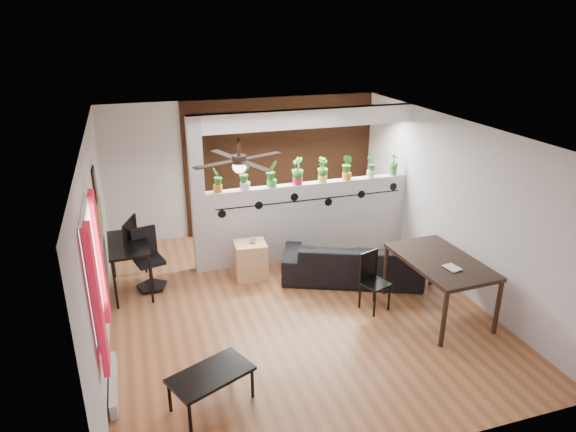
% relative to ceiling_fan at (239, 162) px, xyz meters
% --- Properties ---
extents(room_shell, '(6.30, 7.10, 2.90)m').
position_rel_ceiling_fan_xyz_m(room_shell, '(0.80, 0.30, -1.01)').
color(room_shell, brown).
rests_on(room_shell, ground).
extents(partition_wall, '(3.60, 0.18, 1.35)m').
position_rel_ceiling_fan_xyz_m(partition_wall, '(1.60, 1.80, -1.64)').
color(partition_wall, '#BCBCC1').
rests_on(partition_wall, ground).
extents(ceiling_header, '(3.60, 0.18, 0.30)m').
position_rel_ceiling_fan_xyz_m(ceiling_header, '(1.60, 1.80, 0.14)').
color(ceiling_header, white).
rests_on(ceiling_header, room_shell).
extents(pier_column, '(0.22, 0.20, 2.60)m').
position_rel_ceiling_fan_xyz_m(pier_column, '(-0.31, 1.80, -1.01)').
color(pier_column, '#BCBCC1').
rests_on(pier_column, ground).
extents(brick_panel, '(3.90, 0.05, 2.60)m').
position_rel_ceiling_fan_xyz_m(brick_panel, '(1.60, 3.27, -1.01)').
color(brick_panel, '#AC5C32').
rests_on(brick_panel, ground).
extents(vine_decal, '(3.31, 0.01, 0.30)m').
position_rel_ceiling_fan_xyz_m(vine_decal, '(1.60, 1.70, -1.23)').
color(vine_decal, black).
rests_on(vine_decal, partition_wall).
extents(window_assembly, '(0.09, 1.30, 1.55)m').
position_rel_ceiling_fan_xyz_m(window_assembly, '(-1.76, -0.90, -0.81)').
color(window_assembly, white).
rests_on(window_assembly, room_shell).
extents(baseboard_heater, '(0.08, 1.00, 0.18)m').
position_rel_ceiling_fan_xyz_m(baseboard_heater, '(-1.74, -0.90, -2.22)').
color(baseboard_heater, beige).
rests_on(baseboard_heater, ground).
extents(corkboard, '(0.03, 0.60, 0.45)m').
position_rel_ceiling_fan_xyz_m(corkboard, '(-1.78, 1.25, -0.96)').
color(corkboard, olive).
rests_on(corkboard, room_shell).
extents(framed_art, '(0.03, 0.34, 0.44)m').
position_rel_ceiling_fan_xyz_m(framed_art, '(-1.78, 1.20, -0.46)').
color(framed_art, '#8C7259').
rests_on(framed_art, room_shell).
extents(ceiling_fan, '(1.19, 1.19, 0.43)m').
position_rel_ceiling_fan_xyz_m(ceiling_fan, '(0.00, 0.00, 0.00)').
color(ceiling_fan, black).
rests_on(ceiling_fan, room_shell).
extents(potted_plant_0, '(0.26, 0.27, 0.41)m').
position_rel_ceiling_fan_xyz_m(potted_plant_0, '(0.02, 1.80, -0.75)').
color(potted_plant_0, '#C76517').
rests_on(potted_plant_0, partition_wall).
extents(potted_plant_1, '(0.26, 0.22, 0.44)m').
position_rel_ceiling_fan_xyz_m(potted_plant_1, '(0.47, 1.80, -0.73)').
color(potted_plant_1, silver).
rests_on(potted_plant_1, partition_wall).
extents(potted_plant_2, '(0.27, 0.24, 0.45)m').
position_rel_ceiling_fan_xyz_m(potted_plant_2, '(0.92, 1.80, -0.73)').
color(potted_plant_2, green).
rests_on(potted_plant_2, partition_wall).
extents(potted_plant_3, '(0.26, 0.29, 0.46)m').
position_rel_ceiling_fan_xyz_m(potted_plant_3, '(1.37, 1.80, -0.72)').
color(potted_plant_3, '#C01E3F').
rests_on(potted_plant_3, partition_wall).
extents(potted_plant_4, '(0.27, 0.25, 0.43)m').
position_rel_ceiling_fan_xyz_m(potted_plant_4, '(1.83, 1.80, -0.74)').
color(potted_plant_4, '#ECDC53').
rests_on(potted_plant_4, partition_wall).
extents(potted_plant_5, '(0.25, 0.28, 0.44)m').
position_rel_ceiling_fan_xyz_m(potted_plant_5, '(2.28, 1.80, -0.73)').
color(potted_plant_5, orange).
rests_on(potted_plant_5, partition_wall).
extents(potted_plant_6, '(0.19, 0.16, 0.38)m').
position_rel_ceiling_fan_xyz_m(potted_plant_6, '(2.73, 1.80, -0.76)').
color(potted_plant_6, silver).
rests_on(potted_plant_6, partition_wall).
extents(potted_plant_7, '(0.19, 0.22, 0.38)m').
position_rel_ceiling_fan_xyz_m(potted_plant_7, '(3.18, 1.80, -0.76)').
color(potted_plant_7, '#31883C').
rests_on(potted_plant_7, partition_wall).
extents(sofa, '(2.26, 1.59, 0.62)m').
position_rel_ceiling_fan_xyz_m(sofa, '(1.95, 0.74, -2.01)').
color(sofa, black).
rests_on(sofa, ground).
extents(cube_shelf, '(0.53, 0.48, 0.61)m').
position_rel_ceiling_fan_xyz_m(cube_shelf, '(0.41, 1.29, -2.01)').
color(cube_shelf, tan).
rests_on(cube_shelf, ground).
extents(cup, '(0.12, 0.12, 0.09)m').
position_rel_ceiling_fan_xyz_m(cup, '(0.46, 1.29, -1.66)').
color(cup, gray).
rests_on(cup, cube_shelf).
extents(computer_desk, '(0.62, 1.13, 0.81)m').
position_rel_ceiling_fan_xyz_m(computer_desk, '(-1.45, 1.46, -1.59)').
color(computer_desk, black).
rests_on(computer_desk, ground).
extents(monitor, '(0.30, 0.16, 0.17)m').
position_rel_ceiling_fan_xyz_m(monitor, '(-1.45, 1.61, -1.42)').
color(monitor, black).
rests_on(monitor, computer_desk).
extents(office_chair, '(0.50, 0.50, 0.95)m').
position_rel_ceiling_fan_xyz_m(office_chair, '(-1.18, 1.46, -1.89)').
color(office_chair, black).
rests_on(office_chair, ground).
extents(dining_table, '(1.00, 1.57, 0.84)m').
position_rel_ceiling_fan_xyz_m(dining_table, '(2.69, -0.55, -1.57)').
color(dining_table, black).
rests_on(dining_table, ground).
extents(book, '(0.20, 0.25, 0.02)m').
position_rel_ceiling_fan_xyz_m(book, '(2.59, -0.85, -1.47)').
color(book, gray).
rests_on(book, dining_table).
extents(folding_chair, '(0.44, 0.44, 0.87)m').
position_rel_ceiling_fan_xyz_m(folding_chair, '(1.85, -0.14, -1.80)').
color(folding_chair, black).
rests_on(folding_chair, ground).
extents(coffee_table, '(1.00, 0.80, 0.41)m').
position_rel_ceiling_fan_xyz_m(coffee_table, '(-0.71, -1.46, -1.95)').
color(coffee_table, black).
rests_on(coffee_table, ground).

